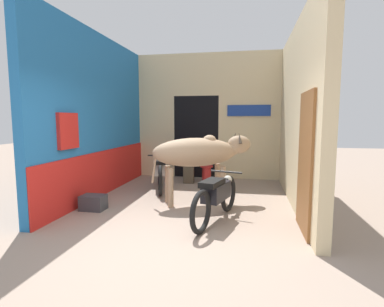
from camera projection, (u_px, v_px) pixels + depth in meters
ground_plane at (160, 243)px, 4.11m from camera, size 30.00×30.00×0.00m
wall_left_shopfront at (98, 118)px, 6.59m from camera, size 0.25×4.71×3.54m
wall_back_with_doorway at (204, 126)px, 8.85m from camera, size 4.05×0.93×3.54m
wall_right_with_door at (299, 116)px, 5.77m from camera, size 0.22×4.71×3.54m
cow at (200, 153)px, 5.99m from camera, size 2.05×1.29×1.43m
motorcycle_near at (216, 195)px, 4.95m from camera, size 0.70×1.83×0.77m
motorcycle_far at (160, 171)px, 7.19m from camera, size 0.75×1.82×0.79m
shopkeeper_seated at (189, 159)px, 7.98m from camera, size 0.38×0.33×1.20m
plastic_stool at (207, 173)px, 8.07m from camera, size 0.34×0.34×0.45m
crate at (93, 202)px, 5.60m from camera, size 0.44×0.32×0.28m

